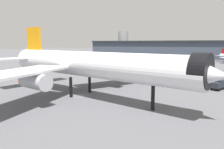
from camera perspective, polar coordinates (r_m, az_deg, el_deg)
name	(u,v)px	position (r m, az deg, el deg)	size (l,w,h in m)	color
ground	(79,96)	(59.37, -8.82, -5.59)	(900.00, 900.00, 0.00)	#56565B
airliner_near_gate	(87,65)	(57.26, -6.68, 2.61)	(68.42, 61.87, 19.36)	white
terminal_building	(205,49)	(217.07, 23.41, 6.15)	(226.86, 58.28, 26.42)	#3D4756
service_truck_front	(218,85)	(73.47, 26.45, -2.42)	(3.91, 5.94, 3.00)	black
baggage_cart_trailing	(126,73)	(95.60, 3.82, 0.37)	(2.87, 2.76, 1.82)	black
traffic_cone_near_nose	(170,79)	(87.17, 15.15, -1.10)	(0.54, 0.54, 0.67)	#F2600C
traffic_cone_wingtip	(16,80)	(88.78, -24.15, -1.39)	(0.51, 0.51, 0.63)	#F2600C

